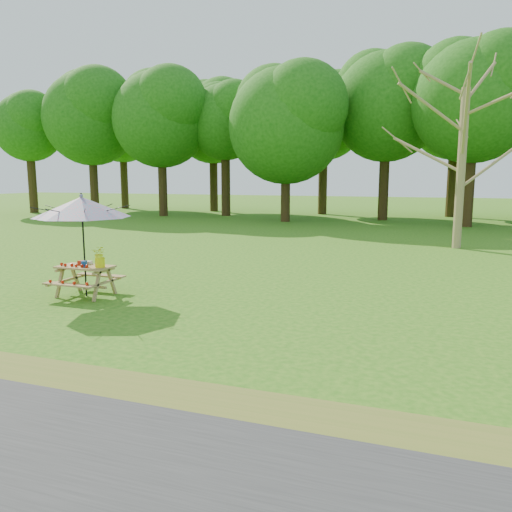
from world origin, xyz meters
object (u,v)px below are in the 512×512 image
(flower_bucket, at_px, (100,256))
(bare_tree, at_px, (471,17))
(picnic_table, at_px, (86,281))
(patio_umbrella, at_px, (82,207))

(flower_bucket, bearing_deg, bare_tree, 55.03)
(bare_tree, xyz_separation_m, picnic_table, (-7.96, -10.77, -7.69))
(picnic_table, bearing_deg, flower_bucket, -2.91)
(bare_tree, bearing_deg, patio_umbrella, -126.47)
(bare_tree, bearing_deg, picnic_table, -126.47)
(bare_tree, relative_size, flower_bucket, 28.80)
(picnic_table, relative_size, flower_bucket, 2.88)
(patio_umbrella, bearing_deg, flower_bucket, -3.22)
(flower_bucket, bearing_deg, patio_umbrella, 176.78)
(bare_tree, bearing_deg, flower_bucket, -124.97)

